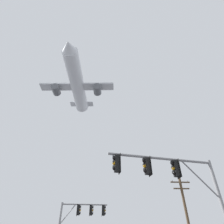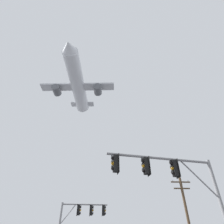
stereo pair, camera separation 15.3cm
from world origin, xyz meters
name	(u,v)px [view 2 (the right image)]	position (x,y,z in m)	size (l,w,h in m)	color
signal_pole_near	(174,181)	(2.89, 7.20, 4.75)	(6.29, 1.32, 6.12)	gray
signal_pole_far	(80,217)	(-3.22, 17.94, 4.32)	(4.61, 0.57, 5.62)	gray
utility_pole	(188,216)	(7.80, 18.77, 4.56)	(2.20, 0.28, 8.54)	brown
airplane	(77,84)	(-7.52, 28.56, 32.48)	(16.76, 21.69, 5.92)	white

